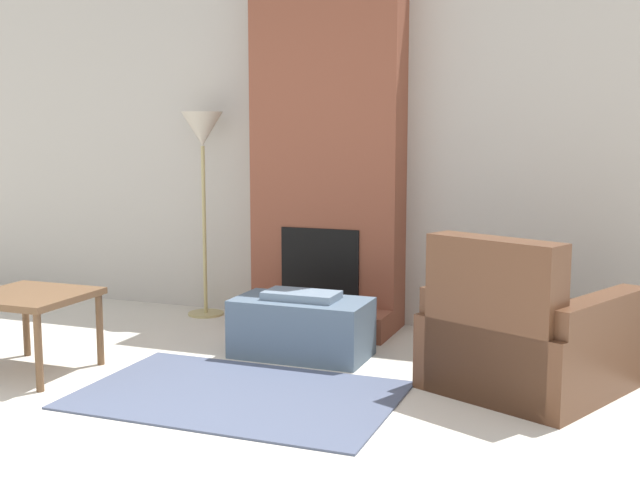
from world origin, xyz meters
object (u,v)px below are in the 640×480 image
(armchair, at_px, (526,341))
(floor_lamp_left, at_px, (203,142))
(side_table, at_px, (30,303))
(ottoman, at_px, (302,326))

(armchair, bearing_deg, floor_lamp_left, 3.56)
(armchair, xyz_separation_m, side_table, (-2.84, -0.74, 0.15))
(ottoman, relative_size, side_table, 1.33)
(armchair, relative_size, side_table, 2.02)
(ottoman, relative_size, floor_lamp_left, 0.54)
(armchair, height_order, side_table, armchair)
(ottoman, xyz_separation_m, armchair, (1.44, -0.17, 0.08))
(ottoman, xyz_separation_m, floor_lamp_left, (-1.16, 0.83, 1.18))
(ottoman, distance_m, side_table, 1.69)
(armchair, bearing_deg, ottoman, 17.82)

